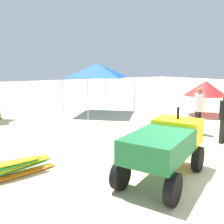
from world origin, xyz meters
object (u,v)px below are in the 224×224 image
object	(u,v)px
surfboard_pile	(7,170)
popup_canopy	(98,70)
lifeguard_near_right	(199,107)
utility_cart	(165,144)
traffic_cone_far	(169,140)
beach_umbrella_left	(206,88)
lifeguard_near_left	(224,116)
cooler_box	(179,134)

from	to	relation	value
surfboard_pile	popup_canopy	distance (m)	8.44
surfboard_pile	lifeguard_near_right	world-z (taller)	lifeguard_near_right
utility_cart	traffic_cone_far	xyz separation A→B (m)	(1.53, 1.30, -0.50)
utility_cart	beach_umbrella_left	size ratio (longest dim) A/B	1.32
surfboard_pile	lifeguard_near_right	distance (m)	6.84
surfboard_pile	lifeguard_near_right	bearing A→B (deg)	0.15
surfboard_pile	traffic_cone_far	distance (m)	4.56
lifeguard_near_left	traffic_cone_far	distance (m)	2.11
utility_cart	cooler_box	world-z (taller)	utility_cart
utility_cart	traffic_cone_far	size ratio (longest dim) A/B	4.88
lifeguard_near_left	beach_umbrella_left	distance (m)	4.98
surfboard_pile	beach_umbrella_left	bearing A→B (deg)	11.72
utility_cart	lifeguard_near_left	size ratio (longest dim) A/B	1.75
utility_cart	cooler_box	bearing A→B (deg)	35.22
lifeguard_near_right	popup_canopy	distance (m)	5.88
popup_canopy	lifeguard_near_right	bearing A→B (deg)	-80.93
surfboard_pile	traffic_cone_far	world-z (taller)	traffic_cone_far
lifeguard_near_left	popup_canopy	world-z (taller)	popup_canopy
beach_umbrella_left	lifeguard_near_right	bearing A→B (deg)	-147.96
beach_umbrella_left	cooler_box	world-z (taller)	beach_umbrella_left
lifeguard_near_right	traffic_cone_far	distance (m)	2.48
utility_cart	lifeguard_near_right	distance (m)	4.30
utility_cart	popup_canopy	xyz separation A→B (m)	(2.91, 7.64, 1.48)
traffic_cone_far	cooler_box	distance (m)	1.26
lifeguard_near_right	traffic_cone_far	bearing A→B (deg)	-163.64
lifeguard_near_right	beach_umbrella_left	xyz separation A→B (m)	(3.33, 2.08, 0.39)
beach_umbrella_left	lifeguard_near_left	bearing A→B (deg)	-137.90
lifeguard_near_right	popup_canopy	xyz separation A→B (m)	(-0.90, 5.66, 1.27)
utility_cart	surfboard_pile	distance (m)	3.61
lifeguard_near_right	beach_umbrella_left	bearing A→B (deg)	32.04
lifeguard_near_right	cooler_box	distance (m)	1.43
utility_cart	lifeguard_near_right	size ratio (longest dim) A/B	1.63
lifeguard_near_left	cooler_box	world-z (taller)	lifeguard_near_left
lifeguard_near_right	utility_cart	bearing A→B (deg)	-152.66
surfboard_pile	cooler_box	xyz separation A→B (m)	(5.63, -0.08, -0.02)
popup_canopy	cooler_box	world-z (taller)	popup_canopy
popup_canopy	traffic_cone_far	xyz separation A→B (m)	(-1.38, -6.34, -1.98)
lifeguard_near_left	lifeguard_near_right	bearing A→B (deg)	74.06
lifeguard_near_left	traffic_cone_far	xyz separation A→B (m)	(-1.93, 0.57, -0.63)
traffic_cone_far	cooler_box	xyz separation A→B (m)	(1.12, 0.57, -0.11)
lifeguard_near_left	lifeguard_near_right	world-z (taller)	lifeguard_near_right
surfboard_pile	traffic_cone_far	size ratio (longest dim) A/B	4.24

